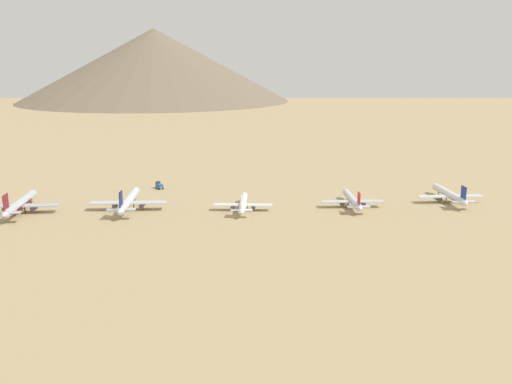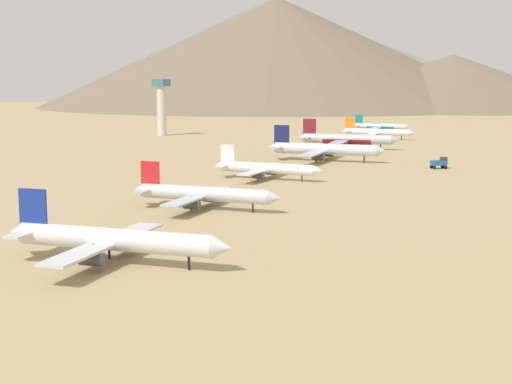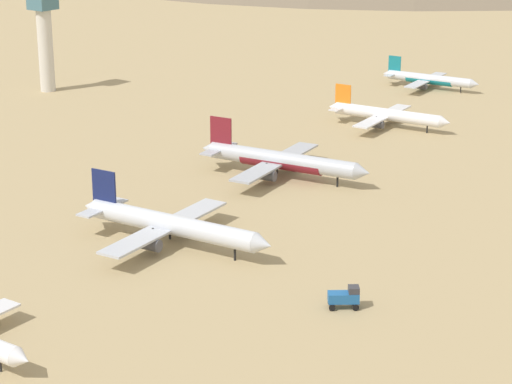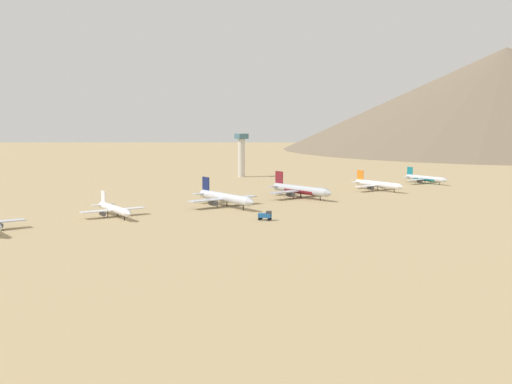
{
  "view_description": "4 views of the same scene",
  "coord_description": "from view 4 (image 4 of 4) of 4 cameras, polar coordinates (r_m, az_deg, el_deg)",
  "views": [
    {
      "loc": [
        -240.61,
        -74.15,
        68.93
      ],
      "look_at": [
        18.94,
        -58.22,
        5.01
      ],
      "focal_mm": 37.79,
      "sensor_mm": 36.0,
      "label": 1
    },
    {
      "loc": [
        94.87,
        -246.33,
        29.02
      ],
      "look_at": [
        24.37,
        -102.79,
        4.53
      ],
      "focal_mm": 51.19,
      "sensor_mm": 36.0,
      "label": 2
    },
    {
      "loc": [
        125.58,
        -138.42,
        72.69
      ],
      "look_at": [
        6.95,
        20.62,
        6.99
      ],
      "focal_mm": 71.81,
      "sensor_mm": 36.0,
      "label": 3
    },
    {
      "loc": [
        264.16,
        -141.87,
        42.76
      ],
      "look_at": [
        0.2,
        18.46,
        5.81
      ],
      "focal_mm": 45.57,
      "sensor_mm": 36.0,
      "label": 4
    }
  ],
  "objects": [
    {
      "name": "parked_jet_3",
      "position": [
        302.05,
        -2.78,
        -0.5
      ],
      "size": [
        44.31,
        36.08,
        12.77
      ],
      "color": "silver",
      "rests_on": "ground"
    },
    {
      "name": "control_tower",
      "position": [
        446.21,
        -1.28,
        3.46
      ],
      "size": [
        7.2,
        7.2,
        29.77
      ],
      "color": "beige",
      "rests_on": "ground"
    },
    {
      "name": "parked_jet_4",
      "position": [
        334.61,
        3.88,
        0.2
      ],
      "size": [
        44.12,
        36.03,
        12.74
      ],
      "color": "#B2B7C1",
      "rests_on": "ground"
    },
    {
      "name": "parked_jet_2",
      "position": [
        278.58,
        -12.37,
        -1.47
      ],
      "size": [
        34.27,
        27.8,
        9.89
      ],
      "color": "white",
      "rests_on": "ground"
    },
    {
      "name": "desert_hill_5",
      "position": [
        854.43,
        21.0,
        7.65
      ],
      "size": [
        540.1,
        540.1,
        123.61
      ],
      "primitive_type": "cone",
      "color": "#70604C",
      "rests_on": "ground"
    },
    {
      "name": "service_truck",
      "position": [
        263.7,
        0.83,
        -2.05
      ],
      "size": [
        5.61,
        5.21,
        3.9
      ],
      "color": "#1E5999",
      "rests_on": "ground"
    },
    {
      "name": "ground_plane",
      "position": [
        302.89,
        -3.01,
        -1.3
      ],
      "size": [
        1884.95,
        1884.95,
        0.0
      ],
      "primitive_type": "plane",
      "color": "tan"
    },
    {
      "name": "parked_jet_6",
      "position": [
        417.4,
        14.62,
        1.16
      ],
      "size": [
        33.25,
        27.07,
        9.59
      ],
      "color": "silver",
      "rests_on": "ground"
    },
    {
      "name": "parked_jet_5",
      "position": [
        372.27,
        10.61,
        0.67
      ],
      "size": [
        36.94,
        30.08,
        10.65
      ],
      "color": "white",
      "rests_on": "ground"
    }
  ]
}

